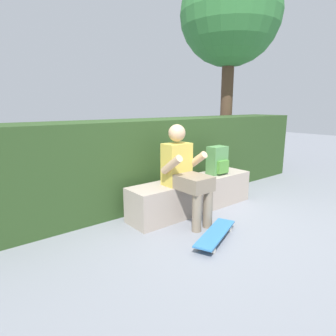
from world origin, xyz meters
TOP-DOWN VIEW (x-y plane):
  - ground_plane at (0.00, 0.00)m, footprint 24.00×24.00m
  - bench_main at (0.00, 0.33)m, footprint 1.93×0.43m
  - person_skater at (-0.36, 0.12)m, footprint 0.49×0.62m
  - skateboard_near_person at (-0.45, -0.48)m, footprint 0.81×0.50m
  - backpack_on_bench at (0.47, 0.32)m, footprint 0.28×0.23m
  - hedge_row at (0.07, 1.09)m, footprint 5.85×0.77m
  - tree_behind_bench at (2.19, 1.64)m, footprint 1.99×1.99m

SIDE VIEW (x-z plane):
  - ground_plane at x=0.00m, z-range 0.00..0.00m
  - skateboard_near_person at x=-0.45m, z-range 0.03..0.12m
  - bench_main at x=0.00m, z-range 0.00..0.44m
  - hedge_row at x=0.07m, z-range 0.00..1.22m
  - backpack_on_bench at x=0.47m, z-range 0.44..0.84m
  - person_skater at x=-0.36m, z-range 0.05..1.24m
  - tree_behind_bench at x=2.19m, z-range 1.05..5.21m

